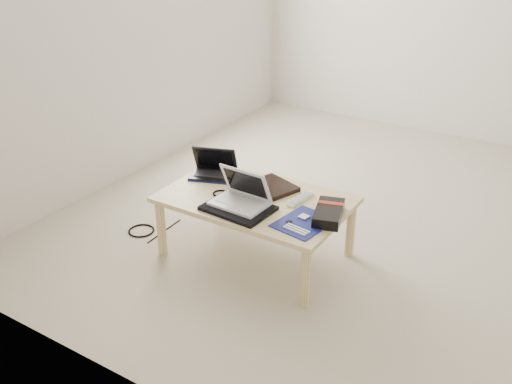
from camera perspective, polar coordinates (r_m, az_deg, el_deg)
The scene contains 13 objects.
ground at distance 4.04m, azimuth 11.78°, elevation -2.95°, with size 4.00×4.00×0.00m, color beige.
coffee_table at distance 3.43m, azimuth -0.04°, elevation -1.25°, with size 1.10×0.70×0.40m.
book at distance 3.50m, azimuth 1.60°, elevation 0.51°, with size 0.34×0.31×0.03m.
netbook at distance 3.68m, azimuth -4.25°, elevation 2.24°, with size 0.33×0.29×0.19m.
tablet at distance 3.44m, azimuth -0.01°, elevation -0.10°, with size 0.29×0.24×0.01m.
remote at distance 3.37m, azimuth 4.48°, elevation -0.72°, with size 0.07×0.23×0.02m.
neoprene_sleeve at distance 3.27m, azimuth -1.79°, elevation -1.62°, with size 0.38×0.28×0.02m, color black.
white_laptop at distance 3.28m, azimuth -1.46°, elevation -0.44°, with size 0.32×0.24×0.21m.
motherboard at distance 3.14m, azimuth 4.81°, elevation -3.06°, with size 0.30×0.35×0.01m.
gpu_box at distance 3.19m, azimuth 7.28°, elevation -2.10°, with size 0.22×0.32×0.06m.
cable_coil at distance 3.45m, azimuth -3.59°, elevation -0.15°, with size 0.09×0.09×0.01m, color black.
floor_cable_coil at distance 3.92m, azimuth -11.40°, elevation -3.81°, with size 0.17×0.17×0.01m, color black.
floor_cable_trail at distance 3.89m, azimuth -9.15°, elevation -3.87°, with size 0.01×0.01×0.36m, color black.
Camera 1 is at (1.12, -3.36, 1.95)m, focal length 40.00 mm.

